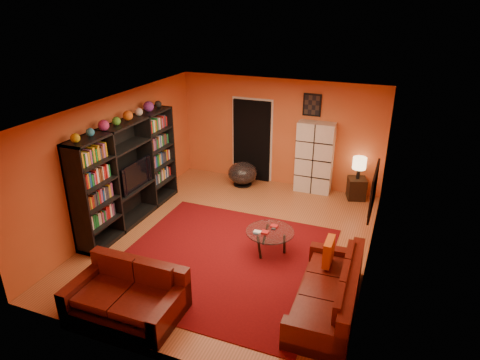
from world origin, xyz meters
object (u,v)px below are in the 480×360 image
at_px(coffee_table, 270,233).
at_px(tv, 132,175).
at_px(bowl_chair, 243,173).
at_px(side_table, 356,188).
at_px(table_lamp, 359,164).
at_px(storage_cabinet, 314,158).
at_px(loveseat, 129,294).
at_px(entertainment_unit, 129,173).
at_px(sofa, 332,293).

bearing_deg(coffee_table, tv, 175.77).
relative_size(bowl_chair, side_table, 1.44).
relative_size(side_table, table_lamp, 0.98).
distance_m(tv, coffee_table, 3.09).
bearing_deg(storage_cabinet, table_lamp, -3.96).
xyz_separation_m(coffee_table, bowl_chair, (-1.56, 2.67, -0.08)).
relative_size(loveseat, table_lamp, 3.27).
xyz_separation_m(entertainment_unit, storage_cabinet, (3.20, 2.80, -0.20)).
distance_m(storage_cabinet, bowl_chair, 1.80).
height_order(tv, loveseat, tv).
bearing_deg(tv, storage_cabinet, -49.00).
height_order(sofa, bowl_chair, sofa).
relative_size(entertainment_unit, bowl_chair, 4.17).
bearing_deg(bowl_chair, storage_cabinet, 10.04).
bearing_deg(entertainment_unit, coffee_table, -3.09).
distance_m(entertainment_unit, table_lamp, 5.06).
xyz_separation_m(loveseat, table_lamp, (2.64, 5.16, 0.58)).
bearing_deg(side_table, coffee_table, -111.80).
bearing_deg(entertainment_unit, loveseat, -56.45).
xyz_separation_m(sofa, bowl_chair, (-2.90, 3.80, 0.03)).
xyz_separation_m(loveseat, side_table, (2.64, 5.16, -0.03)).
bearing_deg(entertainment_unit, storage_cabinet, 41.15).
bearing_deg(table_lamp, bowl_chair, -174.77).
relative_size(coffee_table, storage_cabinet, 0.52).
bearing_deg(entertainment_unit, sofa, -16.38).
relative_size(loveseat, storage_cabinet, 0.98).
relative_size(tv, loveseat, 0.59).
bearing_deg(table_lamp, tv, -147.28).
bearing_deg(storage_cabinet, coffee_table, -93.71).
height_order(storage_cabinet, bowl_chair, storage_cabinet).
height_order(sofa, loveseat, same).
bearing_deg(loveseat, bowl_chair, 0.63).
relative_size(entertainment_unit, storage_cabinet, 1.76).
bearing_deg(sofa, coffee_table, 138.05).
bearing_deg(loveseat, sofa, -68.78).
bearing_deg(bowl_chair, entertainment_unit, -121.13).
distance_m(coffee_table, bowl_chair, 3.09).
relative_size(storage_cabinet, table_lamp, 3.33).
distance_m(tv, sofa, 4.62).
height_order(tv, coffee_table, tv).
height_order(tv, table_lamp, tv).
relative_size(coffee_table, side_table, 1.75).
bearing_deg(tv, sofa, -107.25).
xyz_separation_m(sofa, side_table, (-0.17, 4.05, -0.04)).
bearing_deg(bowl_chair, side_table, 5.23).
distance_m(sofa, loveseat, 3.02).
height_order(entertainment_unit, table_lamp, entertainment_unit).
height_order(entertainment_unit, storage_cabinet, entertainment_unit).
bearing_deg(entertainment_unit, table_lamp, 32.96).
relative_size(tv, bowl_chair, 1.37).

